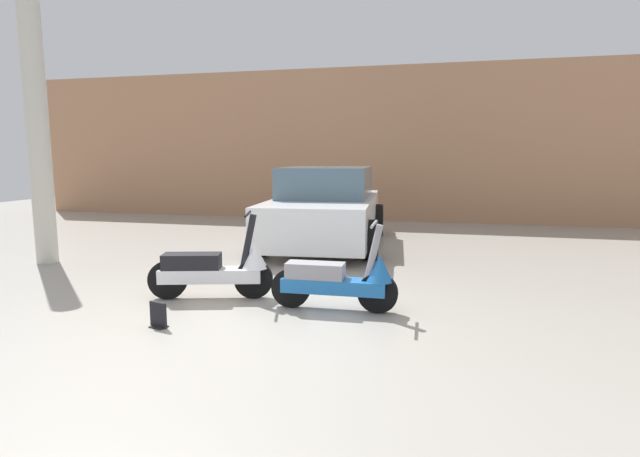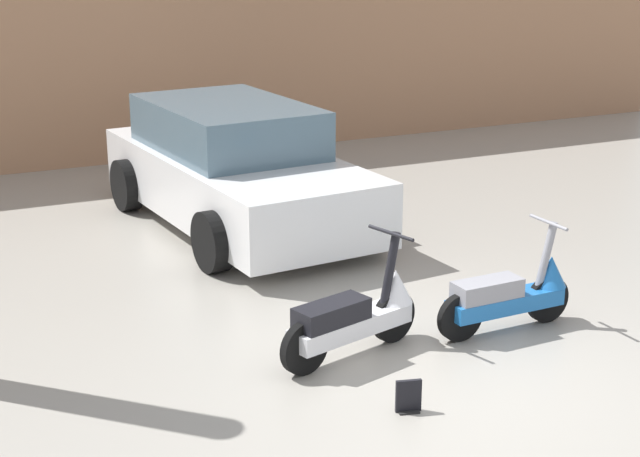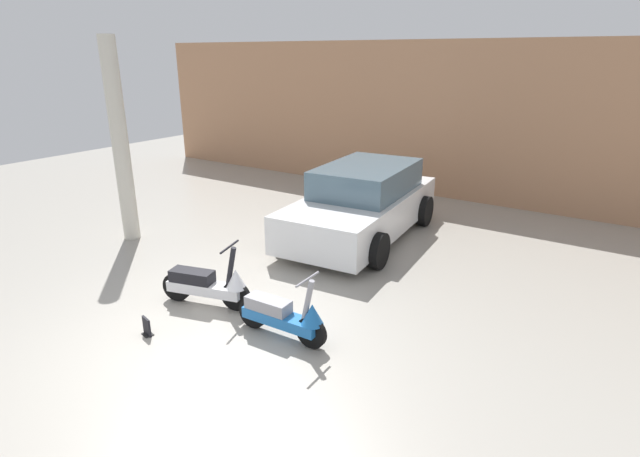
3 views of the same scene
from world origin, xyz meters
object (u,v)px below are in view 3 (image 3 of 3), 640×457
at_px(scooter_front_right, 285,315).
at_px(car_rear_left, 362,203).
at_px(placard_near_left_scooter, 147,327).
at_px(scooter_front_left, 209,284).
at_px(support_column_side, 120,143).

bearing_deg(scooter_front_right, car_rear_left, 103.29).
height_order(scooter_front_right, placard_near_left_scooter, scooter_front_right).
height_order(scooter_front_left, car_rear_left, car_rear_left).
bearing_deg(car_rear_left, placard_near_left_scooter, -10.64).
xyz_separation_m(scooter_front_left, scooter_front_right, (1.52, -0.11, -0.02)).
xyz_separation_m(scooter_front_right, support_column_side, (-5.06, 1.35, 1.65)).
bearing_deg(car_rear_left, support_column_side, -59.51).
bearing_deg(scooter_front_left, scooter_front_right, -19.49).
bearing_deg(placard_near_left_scooter, car_rear_left, 84.25).
height_order(scooter_front_right, support_column_side, support_column_side).
xyz_separation_m(placard_near_left_scooter, support_column_side, (-3.43, 2.33, 1.89)).
bearing_deg(scooter_front_right, placard_near_left_scooter, -150.70).
bearing_deg(placard_near_left_scooter, scooter_front_left, 84.22).
bearing_deg(placard_near_left_scooter, support_column_side, 145.79).
distance_m(placard_near_left_scooter, support_column_side, 4.56).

